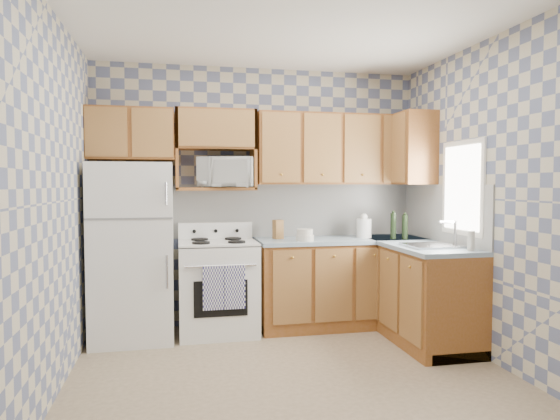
# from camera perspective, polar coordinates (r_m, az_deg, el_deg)

# --- Properties ---
(floor) EXTENTS (3.40, 3.40, 0.00)m
(floor) POSITION_cam_1_polar(r_m,az_deg,el_deg) (4.03, 1.57, -18.62)
(floor) COLOR #79654C
(floor) RESTS_ON ground
(back_wall) EXTENTS (3.40, 0.02, 2.70)m
(back_wall) POSITION_cam_1_polar(r_m,az_deg,el_deg) (5.32, -2.40, 1.54)
(back_wall) COLOR slate
(back_wall) RESTS_ON ground
(right_wall) EXTENTS (0.02, 3.20, 2.70)m
(right_wall) POSITION_cam_1_polar(r_m,az_deg,el_deg) (4.46, 23.35, 1.02)
(right_wall) COLOR slate
(right_wall) RESTS_ON ground
(backsplash_back) EXTENTS (2.60, 0.02, 0.56)m
(backsplash_back) POSITION_cam_1_polar(r_m,az_deg,el_deg) (5.40, 1.81, -0.03)
(backsplash_back) COLOR white
(backsplash_back) RESTS_ON back_wall
(backsplash_right) EXTENTS (0.02, 1.60, 0.56)m
(backsplash_right) POSITION_cam_1_polar(r_m,az_deg,el_deg) (5.14, 18.09, -0.33)
(backsplash_right) COLOR white
(backsplash_right) RESTS_ON right_wall
(refrigerator) EXTENTS (0.75, 0.70, 1.68)m
(refrigerator) POSITION_cam_1_polar(r_m,az_deg,el_deg) (4.96, -16.45, -4.61)
(refrigerator) COLOR white
(refrigerator) RESTS_ON floor
(stove_body) EXTENTS (0.76, 0.65, 0.90)m
(stove_body) POSITION_cam_1_polar(r_m,az_deg,el_deg) (5.05, -7.10, -8.87)
(stove_body) COLOR white
(stove_body) RESTS_ON floor
(cooktop) EXTENTS (0.76, 0.65, 0.02)m
(cooktop) POSITION_cam_1_polar(r_m,az_deg,el_deg) (4.97, -7.14, -3.73)
(cooktop) COLOR silver
(cooktop) RESTS_ON stove_body
(backguard) EXTENTS (0.76, 0.08, 0.17)m
(backguard) POSITION_cam_1_polar(r_m,az_deg,el_deg) (5.23, -7.39, -2.35)
(backguard) COLOR white
(backguard) RESTS_ON cooktop
(dish_towel_left) EXTENTS (0.19, 0.02, 0.41)m
(dish_towel_left) POSITION_cam_1_polar(r_m,az_deg,el_deg) (4.69, -7.63, -8.83)
(dish_towel_left) COLOR navy
(dish_towel_left) RESTS_ON stove_body
(dish_towel_right) EXTENTS (0.19, 0.02, 0.41)m
(dish_towel_right) POSITION_cam_1_polar(r_m,az_deg,el_deg) (4.71, -5.19, -8.77)
(dish_towel_right) COLOR navy
(dish_towel_right) RESTS_ON stove_body
(base_cabinets_back) EXTENTS (1.75, 0.60, 0.88)m
(base_cabinets_back) POSITION_cam_1_polar(r_m,az_deg,el_deg) (5.33, 7.03, -8.33)
(base_cabinets_back) COLOR brown
(base_cabinets_back) RESTS_ON floor
(base_cabinets_right) EXTENTS (0.60, 1.60, 0.88)m
(base_cabinets_right) POSITION_cam_1_polar(r_m,az_deg,el_deg) (5.10, 15.08, -8.93)
(base_cabinets_right) COLOR brown
(base_cabinets_right) RESTS_ON floor
(countertop_back) EXTENTS (1.77, 0.63, 0.04)m
(countertop_back) POSITION_cam_1_polar(r_m,az_deg,el_deg) (5.26, 7.08, -3.42)
(countertop_back) COLOR gray
(countertop_back) RESTS_ON base_cabinets_back
(countertop_right) EXTENTS (0.63, 1.60, 0.04)m
(countertop_right) POSITION_cam_1_polar(r_m,az_deg,el_deg) (5.02, 15.11, -3.80)
(countertop_right) COLOR gray
(countertop_right) RESTS_ON base_cabinets_right
(upper_cabinets_back) EXTENTS (1.75, 0.33, 0.74)m
(upper_cabinets_back) POSITION_cam_1_polar(r_m,az_deg,el_deg) (5.37, 6.66, 6.87)
(upper_cabinets_back) COLOR brown
(upper_cabinets_back) RESTS_ON back_wall
(upper_cabinets_fridge) EXTENTS (0.82, 0.33, 0.50)m
(upper_cabinets_fridge) POSITION_cam_1_polar(r_m,az_deg,el_deg) (5.12, -16.64, 8.30)
(upper_cabinets_fridge) COLOR brown
(upper_cabinets_fridge) RESTS_ON back_wall
(upper_cabinets_right) EXTENTS (0.33, 0.70, 0.74)m
(upper_cabinets_right) POSITION_cam_1_polar(r_m,az_deg,el_deg) (5.47, 14.41, 6.73)
(upper_cabinets_right) COLOR brown
(upper_cabinets_right) RESTS_ON right_wall
(microwave_shelf) EXTENTS (0.80, 0.33, 0.03)m
(microwave_shelf) POSITION_cam_1_polar(r_m,az_deg,el_deg) (5.10, -7.32, 2.41)
(microwave_shelf) COLOR brown
(microwave_shelf) RESTS_ON back_wall
(microwave) EXTENTS (0.62, 0.49, 0.30)m
(microwave) POSITION_cam_1_polar(r_m,az_deg,el_deg) (5.07, -6.12, 4.30)
(microwave) COLOR white
(microwave) RESTS_ON microwave_shelf
(sink) EXTENTS (0.48, 0.40, 0.03)m
(sink) POSITION_cam_1_polar(r_m,az_deg,el_deg) (4.72, 17.09, -3.96)
(sink) COLOR #B7B7BC
(sink) RESTS_ON countertop_right
(window) EXTENTS (0.02, 0.66, 0.86)m
(window) POSITION_cam_1_polar(r_m,az_deg,el_deg) (4.83, 20.15, 2.40)
(window) COLOR silver
(window) RESTS_ON right_wall
(bottle_0) EXTENTS (0.06, 0.06, 0.27)m
(bottle_0) POSITION_cam_1_polar(r_m,az_deg,el_deg) (5.26, 12.81, -1.78)
(bottle_0) COLOR black
(bottle_0) RESTS_ON countertop_back
(bottle_1) EXTENTS (0.06, 0.06, 0.25)m
(bottle_1) POSITION_cam_1_polar(r_m,az_deg,el_deg) (5.25, 14.07, -1.91)
(bottle_1) COLOR black
(bottle_1) RESTS_ON countertop_back
(bottle_2) EXTENTS (0.06, 0.06, 0.23)m
(bottle_2) POSITION_cam_1_polar(r_m,az_deg,el_deg) (5.36, 14.09, -1.90)
(bottle_2) COLOR #5E3F0D
(bottle_2) RESTS_ON countertop_back
(knife_block) EXTENTS (0.11, 0.11, 0.19)m
(knife_block) POSITION_cam_1_polar(r_m,az_deg,el_deg) (5.15, -0.23, -2.22)
(knife_block) COLOR brown
(knife_block) RESTS_ON countertop_back
(electric_kettle) EXTENTS (0.16, 0.16, 0.20)m
(electric_kettle) POSITION_cam_1_polar(r_m,az_deg,el_deg) (5.33, 9.57, -2.06)
(electric_kettle) COLOR white
(electric_kettle) RESTS_ON countertop_back
(food_containers) EXTENTS (0.18, 0.18, 0.12)m
(food_containers) POSITION_cam_1_polar(r_m,az_deg,el_deg) (4.96, 2.86, -2.86)
(food_containers) COLOR beige
(food_containers) RESTS_ON countertop_back
(soap_bottle) EXTENTS (0.06, 0.06, 0.17)m
(soap_bottle) POSITION_cam_1_polar(r_m,az_deg,el_deg) (4.53, 21.00, -3.29)
(soap_bottle) COLOR beige
(soap_bottle) RESTS_ON countertop_right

